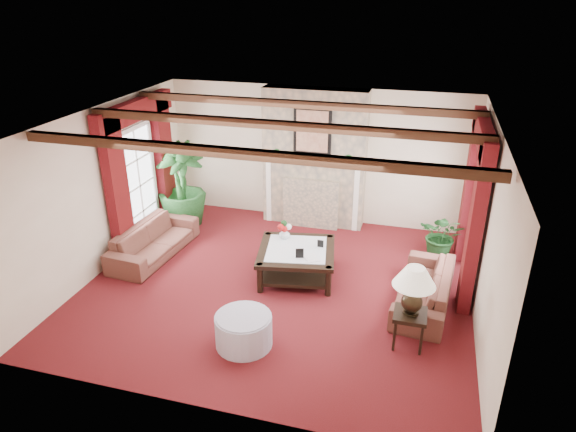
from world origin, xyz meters
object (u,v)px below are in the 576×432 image
(sofa_left, at_px, (153,236))
(coffee_table, at_px, (296,263))
(potted_palm, at_px, (183,203))
(ottoman, at_px, (244,331))
(sofa_right, at_px, (425,282))
(side_table, at_px, (409,329))

(sofa_left, relative_size, coffee_table, 1.61)
(potted_palm, bearing_deg, ottoman, -52.98)
(ottoman, bearing_deg, coffee_table, 83.14)
(sofa_left, distance_m, sofa_right, 4.71)
(coffee_table, bearing_deg, sofa_left, 168.93)
(sofa_right, xyz_separation_m, potted_palm, (-4.75, 1.60, 0.10))
(coffee_table, distance_m, ottoman, 1.93)
(coffee_table, xyz_separation_m, ottoman, (-0.23, -1.91, -0.03))
(potted_palm, bearing_deg, sofa_right, -18.61)
(sofa_right, bearing_deg, side_table, -3.10)
(ottoman, bearing_deg, sofa_left, 140.96)
(ottoman, bearing_deg, side_table, 15.40)
(coffee_table, bearing_deg, sofa_right, -17.15)
(sofa_left, xyz_separation_m, ottoman, (2.41, -1.95, -0.15))
(ottoman, bearing_deg, potted_palm, 127.02)
(side_table, bearing_deg, potted_palm, 149.72)
(sofa_right, height_order, potted_palm, potted_palm)
(potted_palm, xyz_separation_m, ottoman, (2.46, -3.26, -0.25))
(potted_palm, relative_size, side_table, 3.77)
(sofa_left, height_order, ottoman, sofa_left)
(coffee_table, height_order, side_table, side_table)
(sofa_right, bearing_deg, sofa_left, -87.75)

